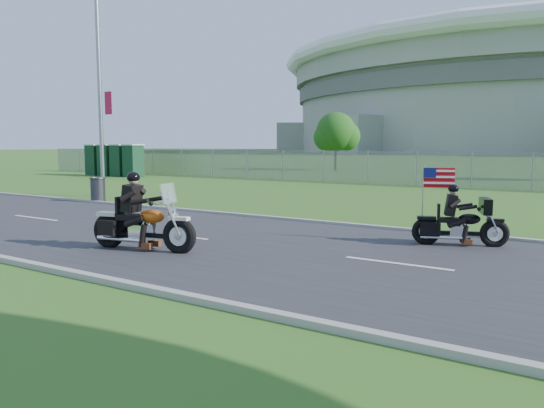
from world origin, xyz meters
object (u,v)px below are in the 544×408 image
Objects in this scene: streetlight at (103,71)px; porta_toilet_b at (120,161)px; porta_toilet_a at (133,161)px; motorcycle_follow at (460,225)px; porta_toilet_d at (95,160)px; porta_toilet_c at (107,161)px; trash_can at (98,190)px; motorcycle_lead at (141,226)px.

porta_toilet_b is (-11.42, 10.78, -4.49)m from streetlight.
porta_toilet_a reaches higher than motorcycle_follow.
porta_toilet_a is 1.09× the size of motorcycle_follow.
porta_toilet_d is 33.95m from motorcycle_follow.
porta_toilet_b is 1.40m from porta_toilet_c.
porta_toilet_a is 1.40m from porta_toilet_b.
porta_toilet_b is (-1.40, 0.00, 0.00)m from porta_toilet_a.
porta_toilet_c is 1.00× the size of porta_toilet_d.
streetlight is at bearing 147.50° from motorcycle_follow.
streetlight is at bearing -40.06° from porta_toilet_c.
porta_toilet_d is 1.09× the size of motorcycle_follow.
trash_can is (14.54, -12.70, -0.64)m from porta_toilet_c.
porta_toilet_d is 2.27× the size of trash_can.
motorcycle_follow is (27.95, -14.36, -0.64)m from porta_toilet_b.
motorcycle_lead is at bearing -37.01° from porta_toilet_d.
porta_toilet_a is at bearing 132.76° from trash_can.
porta_toilet_a and porta_toilet_d have the same top height.
porta_toilet_b is at bearing 180.00° from porta_toilet_a.
porta_toilet_b is at bearing 0.00° from porta_toilet_d.
streetlight is 3.75× the size of motorcycle_lead.
porta_toilet_a is 0.86× the size of motorcycle_lead.
motorcycle_lead is at bearing -163.37° from motorcycle_follow.
trash_can is at bearing -44.02° from porta_toilet_b.
streetlight is 4.35× the size of porta_toilet_a.
porta_toilet_a reaches higher than motorcycle_lead.
streetlight is 17.68m from motorcycle_follow.
porta_toilet_d reaches higher than motorcycle_lead.
trash_can is (-14.81, 1.66, -0.00)m from motorcycle_follow.
porta_toilet_b is 1.00× the size of porta_toilet_c.
porta_toilet_b reaches higher than motorcycle_follow.
motorcycle_lead is 1.26× the size of motorcycle_follow.
streetlight is at bearing -47.09° from porta_toilet_a.
porta_toilet_d is (-2.80, 0.00, 0.00)m from porta_toilet_b.
motorcycle_lead is (20.69, -18.76, -0.58)m from porta_toilet_a.
porta_toilet_b is 2.80m from porta_toilet_d.
porta_toilet_c is (-1.40, 0.00, 0.00)m from porta_toilet_b.
motorcycle_follow is (29.35, -14.36, -0.64)m from porta_toilet_c.
streetlight is 18.40m from porta_toilet_d.
porta_toilet_c is (-12.82, 10.78, -4.49)m from streetlight.
motorcycle_follow is at bearing -6.39° from trash_can.
motorcycle_follow is (5.86, 4.40, -0.06)m from motorcycle_lead.
porta_toilet_d is 31.18m from motorcycle_lead.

